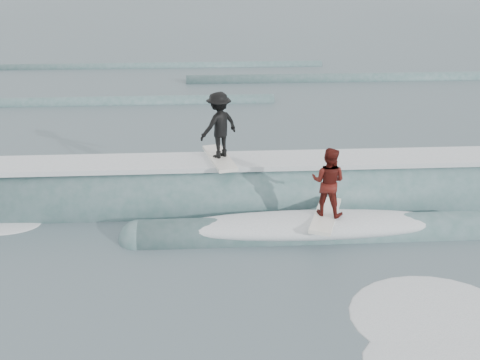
{
  "coord_description": "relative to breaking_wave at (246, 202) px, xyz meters",
  "views": [
    {
      "loc": [
        -0.76,
        -11.14,
        7.09
      ],
      "look_at": [
        0.0,
        2.24,
        1.1
      ],
      "focal_mm": 40.0,
      "sensor_mm": 36.0,
      "label": 1
    }
  ],
  "objects": [
    {
      "name": "ground",
      "position": [
        -0.21,
        -2.98,
        -0.04
      ],
      "size": [
        160.0,
        160.0,
        0.0
      ],
      "primitive_type": "plane",
      "color": "#3A5154",
      "rests_on": "ground"
    },
    {
      "name": "breaking_wave",
      "position": [
        0.0,
        0.0,
        0.0
      ],
      "size": [
        21.6,
        4.03,
        2.5
      ],
      "color": "#3B6462",
      "rests_on": "ground"
    },
    {
      "name": "surfer_black",
      "position": [
        -0.75,
        0.26,
        2.27
      ],
      "size": [
        1.4,
        2.07,
        1.99
      ],
      "color": "silver",
      "rests_on": "ground"
    },
    {
      "name": "surfer_red",
      "position": [
        1.96,
        -1.94,
        1.41
      ],
      "size": [
        1.21,
        2.07,
        1.91
      ],
      "color": "white",
      "rests_on": "ground"
    },
    {
      "name": "whitewater",
      "position": [
        1.62,
        -5.69,
        -0.04
      ],
      "size": [
        13.0,
        8.19,
        0.1
      ],
      "color": "white",
      "rests_on": "ground"
    },
    {
      "name": "far_swells",
      "position": [
        -0.38,
        14.67,
        -0.04
      ],
      "size": [
        39.63,
        8.65,
        0.8
      ],
      "color": "#3B6462",
      "rests_on": "ground"
    }
  ]
}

